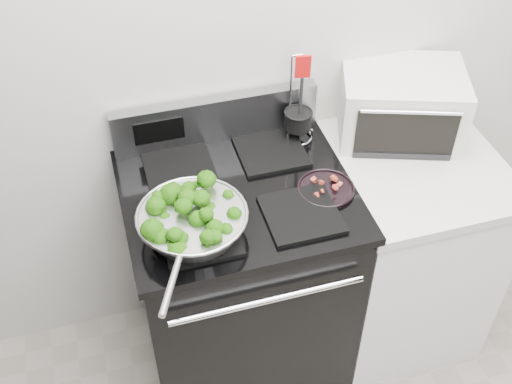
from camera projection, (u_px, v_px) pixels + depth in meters
name	position (u px, v px, depth m)	size (l,w,h in m)	color
back_wall	(294.00, 26.00, 2.22)	(4.00, 0.02, 2.70)	beige
gas_range	(240.00, 277.00, 2.51)	(0.79, 0.69, 1.13)	black
counter	(399.00, 246.00, 2.66)	(0.62, 0.68, 0.92)	white
skillet	(192.00, 221.00, 2.01)	(0.35, 0.53, 0.08)	silver
broccoli_pile	(192.00, 216.00, 2.00)	(0.28, 0.28, 0.10)	black
bacon_plate	(326.00, 186.00, 2.18)	(0.20, 0.20, 0.04)	black
utensil_holder	(298.00, 124.00, 2.36)	(0.12, 0.12, 0.36)	silver
toaster_oven	(401.00, 104.00, 2.40)	(0.53, 0.46, 0.26)	beige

